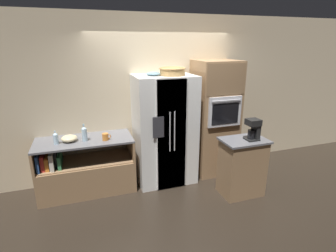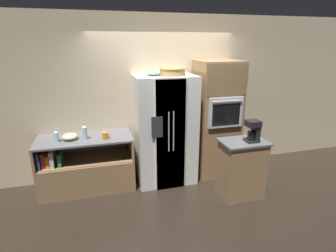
# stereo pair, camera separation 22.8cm
# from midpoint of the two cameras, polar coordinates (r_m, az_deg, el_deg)

# --- Properties ---
(ground_plane) EXTENTS (20.00, 20.00, 0.00)m
(ground_plane) POSITION_cam_midpoint_polar(r_m,az_deg,el_deg) (4.81, -1.26, -11.31)
(ground_plane) COLOR black
(wall_back) EXTENTS (12.00, 0.06, 2.80)m
(wall_back) POSITION_cam_midpoint_polar(r_m,az_deg,el_deg) (4.71, -2.96, 6.29)
(wall_back) COLOR beige
(wall_back) RESTS_ON ground_plane
(counter_left) EXTENTS (1.48, 0.67, 0.89)m
(counter_left) POSITION_cam_midpoint_polar(r_m,az_deg,el_deg) (4.55, -18.87, -9.48)
(counter_left) COLOR #93704C
(counter_left) RESTS_ON ground_plane
(refrigerator) EXTENTS (0.98, 0.78, 1.84)m
(refrigerator) POSITION_cam_midpoint_polar(r_m,az_deg,el_deg) (4.44, -2.20, -0.85)
(refrigerator) COLOR silver
(refrigerator) RESTS_ON ground_plane
(wall_oven) EXTENTS (0.74, 0.73, 2.05)m
(wall_oven) POSITION_cam_midpoint_polar(r_m,az_deg,el_deg) (4.79, 8.73, 1.72)
(wall_oven) COLOR #93704C
(wall_oven) RESTS_ON ground_plane
(island_counter) EXTENTS (0.69, 0.48, 0.92)m
(island_counter) POSITION_cam_midpoint_polar(r_m,az_deg,el_deg) (4.30, 14.31, -8.61)
(island_counter) COLOR #93704C
(island_counter) RESTS_ON ground_plane
(wicker_basket) EXTENTS (0.42, 0.42, 0.12)m
(wicker_basket) POSITION_cam_midpoint_polar(r_m,az_deg,el_deg) (4.21, -0.62, 11.87)
(wicker_basket) COLOR tan
(wicker_basket) RESTS_ON refrigerator
(fruit_bowl) EXTENTS (0.23, 0.23, 0.06)m
(fruit_bowl) POSITION_cam_midpoint_polar(r_m,az_deg,el_deg) (4.21, -4.75, 11.27)
(fruit_bowl) COLOR #668C99
(fruit_bowl) RESTS_ON refrigerator
(bottle_tall) EXTENTS (0.07, 0.07, 0.21)m
(bottle_tall) POSITION_cam_midpoint_polar(r_m,az_deg,el_deg) (4.27, -24.67, -2.37)
(bottle_tall) COLOR silver
(bottle_tall) RESTS_ON counter_left
(bottle_short) EXTENTS (0.08, 0.08, 0.27)m
(bottle_short) POSITION_cam_midpoint_polar(r_m,az_deg,el_deg) (4.24, -19.22, -1.53)
(bottle_short) COLOR silver
(bottle_short) RESTS_ON counter_left
(mug) EXTENTS (0.13, 0.10, 0.11)m
(mug) POSITION_cam_midpoint_polar(r_m,az_deg,el_deg) (4.19, -14.96, -2.30)
(mug) COLOR orange
(mug) RESTS_ON counter_left
(mixing_bowl) EXTENTS (0.24, 0.24, 0.10)m
(mixing_bowl) POSITION_cam_midpoint_polar(r_m,az_deg,el_deg) (4.31, -22.14, -2.52)
(mixing_bowl) COLOR beige
(mixing_bowl) RESTS_ON counter_left
(coffee_maker) EXTENTS (0.19, 0.18, 0.33)m
(coffee_maker) POSITION_cam_midpoint_polar(r_m,az_deg,el_deg) (4.09, 16.67, -0.55)
(coffee_maker) COLOR black
(coffee_maker) RESTS_ON island_counter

